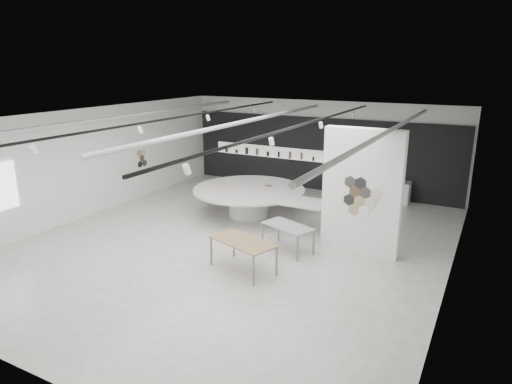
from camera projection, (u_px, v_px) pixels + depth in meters
The scene contains 7 objects.
room at pixel (233, 176), 13.43m from camera, with size 12.02×14.02×3.82m.
back_wall_display at pixel (317, 154), 19.45m from camera, with size 11.80×0.27×3.10m.
partition_column at pixel (362, 193), 12.72m from camera, with size 2.20×0.38×3.60m.
display_island at pixel (251, 198), 16.19m from camera, with size 5.08×3.98×1.02m.
sample_table_wood at pixel (243, 243), 11.85m from camera, with size 1.97×1.42×0.83m.
sample_table_stone at pixel (288, 228), 13.14m from camera, with size 1.68×1.23×0.78m.
kitchen_counter at pixel (390, 191), 17.94m from camera, with size 1.53×0.61×1.20m.
Camera 1 is at (6.66, -11.19, 5.27)m, focal length 32.00 mm.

